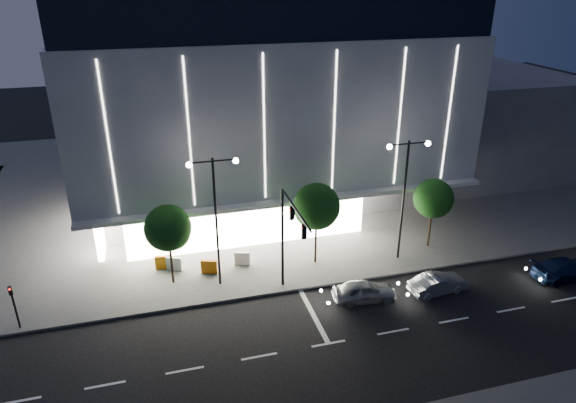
% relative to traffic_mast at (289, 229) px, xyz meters
% --- Properties ---
extents(ground, '(160.00, 160.00, 0.00)m').
position_rel_traffic_mast_xyz_m(ground, '(-1.00, -3.34, -5.03)').
color(ground, black).
rests_on(ground, ground).
extents(sidewalk_museum, '(70.00, 40.00, 0.15)m').
position_rel_traffic_mast_xyz_m(sidewalk_museum, '(4.00, 20.66, -4.95)').
color(sidewalk_museum, '#474747').
rests_on(sidewalk_museum, ground).
extents(museum, '(30.00, 25.80, 18.00)m').
position_rel_traffic_mast_xyz_m(museum, '(1.98, 18.97, 4.25)').
color(museum, '#4C4C51').
rests_on(museum, ground).
extents(annex_building, '(16.00, 20.00, 10.00)m').
position_rel_traffic_mast_xyz_m(annex_building, '(25.00, 20.66, -0.03)').
color(annex_building, '#4C4C51').
rests_on(annex_building, ground).
extents(traffic_mast, '(0.33, 5.89, 7.07)m').
position_rel_traffic_mast_xyz_m(traffic_mast, '(0.00, 0.00, 0.00)').
color(traffic_mast, black).
rests_on(traffic_mast, ground).
extents(street_lamp_west, '(3.16, 0.36, 9.00)m').
position_rel_traffic_mast_xyz_m(street_lamp_west, '(-4.00, 2.66, 0.93)').
color(street_lamp_west, black).
rests_on(street_lamp_west, ground).
extents(street_lamp_east, '(3.16, 0.36, 9.00)m').
position_rel_traffic_mast_xyz_m(street_lamp_east, '(9.00, 2.66, 0.93)').
color(street_lamp_east, black).
rests_on(street_lamp_east, ground).
extents(ped_signal_far, '(0.22, 0.24, 3.00)m').
position_rel_traffic_mast_xyz_m(ped_signal_far, '(-16.00, 1.16, -3.14)').
color(ped_signal_far, black).
rests_on(ped_signal_far, ground).
extents(tree_left, '(3.02, 3.02, 5.72)m').
position_rel_traffic_mast_xyz_m(tree_left, '(-6.97, 3.68, -0.99)').
color(tree_left, black).
rests_on(tree_left, ground).
extents(tree_mid, '(3.25, 3.25, 6.15)m').
position_rel_traffic_mast_xyz_m(tree_mid, '(3.03, 3.68, -0.69)').
color(tree_mid, black).
rests_on(tree_mid, ground).
extents(tree_right, '(2.91, 2.91, 5.51)m').
position_rel_traffic_mast_xyz_m(tree_right, '(12.03, 3.68, -1.14)').
color(tree_right, black).
rests_on(tree_right, ground).
extents(car_lead, '(4.21, 2.10, 1.38)m').
position_rel_traffic_mast_xyz_m(car_lead, '(4.57, -1.46, -4.34)').
color(car_lead, gray).
rests_on(car_lead, ground).
extents(car_second, '(4.10, 1.85, 1.31)m').
position_rel_traffic_mast_xyz_m(car_second, '(9.55, -1.91, -4.37)').
color(car_second, '#A6A8AE').
rests_on(car_second, ground).
extents(car_third, '(4.91, 2.08, 1.41)m').
position_rel_traffic_mast_xyz_m(car_third, '(18.90, -2.68, -4.32)').
color(car_third, '#122145').
rests_on(car_third, ground).
extents(barrier_a, '(1.12, 0.38, 1.00)m').
position_rel_traffic_mast_xyz_m(barrier_a, '(-7.53, 5.61, -4.38)').
color(barrier_a, orange).
rests_on(barrier_a, sidewalk_museum).
extents(barrier_b, '(1.11, 0.68, 1.00)m').
position_rel_traffic_mast_xyz_m(barrier_b, '(-6.81, 5.21, -4.38)').
color(barrier_b, silver).
rests_on(barrier_b, sidewalk_museum).
extents(barrier_c, '(1.12, 0.60, 1.00)m').
position_rel_traffic_mast_xyz_m(barrier_c, '(-4.52, 4.15, -4.38)').
color(barrier_c, '#C8640B').
rests_on(barrier_c, sidewalk_museum).
extents(barrier_d, '(1.13, 0.55, 1.00)m').
position_rel_traffic_mast_xyz_m(barrier_d, '(-2.11, 4.67, -4.38)').
color(barrier_d, white).
rests_on(barrier_d, sidewalk_museum).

